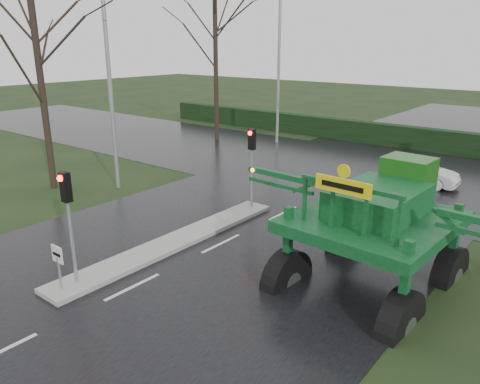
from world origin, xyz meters
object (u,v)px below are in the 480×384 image
Objects in this scene: street_light_left_near at (112,63)px; white_sedan at (418,185)px; crop_sprayer at (294,206)px; traffic_signal_mid at (252,152)px; keep_left_sign at (58,261)px; street_light_left_far at (283,56)px; traffic_signal_near at (68,205)px.

street_light_left_near reaches higher than white_sedan.
traffic_signal_mid is at bearing 141.96° from crop_sprayer.
street_light_left_near is (-6.89, 7.50, 4.93)m from keep_left_sign.
keep_left_sign is at bearing -130.16° from crop_sprayer.
traffic_signal_mid is 7.83m from street_light_left_near.
white_sedan is (-0.34, 12.41, -2.36)m from crop_sprayer.
street_light_left_near is 1.12× the size of crop_sprayer.
crop_sprayer is (11.54, -16.59, -3.63)m from street_light_left_far.
traffic_signal_near is at bearing -90.00° from traffic_signal_mid.
street_light_left_far is at bearing 90.00° from street_light_left_near.
street_light_left_near is (-6.89, -1.49, 3.40)m from traffic_signal_mid.
traffic_signal_mid is 0.39× the size of crop_sprayer.
keep_left_sign is at bearing -47.41° from street_light_left_near.
traffic_signal_near is at bearing -45.47° from street_light_left_near.
street_light_left_far is (0.00, 14.00, 0.00)m from street_light_left_near.
keep_left_sign is 0.36× the size of white_sedan.
keep_left_sign is at bearing -72.22° from street_light_left_far.
traffic_signal_near is (0.00, 0.49, 1.53)m from keep_left_sign.
traffic_signal_near is 0.93× the size of white_sedan.
traffic_signal_mid is at bearing 152.37° from white_sedan.
street_light_left_near reaches higher than keep_left_sign.
street_light_left_far reaches higher than white_sedan.
street_light_left_near is 14.00m from street_light_left_far.
keep_left_sign is 6.88m from crop_sprayer.
street_light_left_far is 13.37m from white_sedan.
keep_left_sign is 0.38× the size of traffic_signal_mid.
street_light_left_near reaches higher than crop_sprayer.
white_sedan is at bearing 76.03° from keep_left_sign.
crop_sprayer is at bearing -12.65° from street_light_left_near.
white_sedan is (4.31, 8.33, -2.59)m from traffic_signal_mid.
keep_left_sign is at bearing -90.00° from traffic_signal_near.
traffic_signal_mid is at bearing -61.14° from street_light_left_far.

